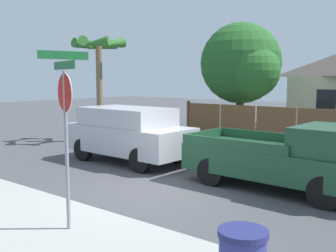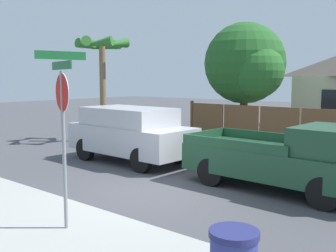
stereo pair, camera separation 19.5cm
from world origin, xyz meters
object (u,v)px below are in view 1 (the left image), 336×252
object	(u,v)px
palm_tree	(99,53)
red_suv	(129,133)
oak_tree	(243,65)
orange_pickup	(288,158)
stop_sign	(65,109)

from	to	relation	value
palm_tree	red_suv	distance (m)	5.63
oak_tree	palm_tree	bearing A→B (deg)	-122.38
orange_pickup	stop_sign	distance (m)	5.77
stop_sign	palm_tree	bearing A→B (deg)	152.20
oak_tree	red_suv	size ratio (longest dim) A/B	1.24
orange_pickup	palm_tree	bearing A→B (deg)	168.30
oak_tree	red_suv	world-z (taller)	oak_tree
stop_sign	orange_pickup	bearing A→B (deg)	83.75
red_suv	orange_pickup	bearing A→B (deg)	2.13
stop_sign	oak_tree	bearing A→B (deg)	121.97
oak_tree	palm_tree	distance (m)	7.34
oak_tree	red_suv	xyz separation A→B (m)	(0.21, -8.60, -2.53)
orange_pickup	stop_sign	xyz separation A→B (m)	(-2.23, -5.13, 1.45)
oak_tree	palm_tree	world-z (taller)	oak_tree
red_suv	palm_tree	bearing A→B (deg)	152.02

